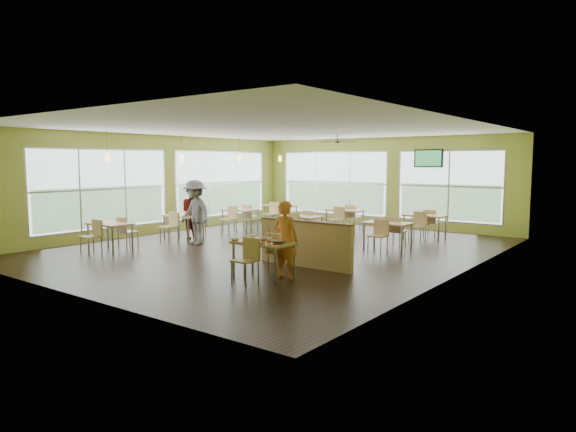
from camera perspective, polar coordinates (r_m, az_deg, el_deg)
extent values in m
plane|color=black|center=(13.88, -1.14, -3.63)|extent=(12.00, 12.00, 0.00)
plane|color=white|center=(13.72, -1.17, 9.67)|extent=(12.00, 12.00, 0.00)
cube|color=#A7AC45|center=(18.78, 10.27, 3.70)|extent=(10.00, 0.04, 3.20)
cube|color=#A7AC45|center=(9.74, -23.58, 1.25)|extent=(10.00, 0.04, 3.20)
cube|color=#A7AC45|center=(17.25, -14.34, 3.42)|extent=(0.04, 12.00, 3.20)
cube|color=#A7AC45|center=(11.32, 19.15, 2.01)|extent=(0.04, 12.00, 3.20)
cube|color=white|center=(16.07, -19.87, 2.80)|extent=(0.02, 4.50, 2.35)
cube|color=white|center=(19.25, -7.29, 3.58)|extent=(0.02, 4.50, 2.35)
cube|color=white|center=(19.75, 5.05, 3.67)|extent=(4.50, 0.02, 2.35)
cube|color=white|center=(17.78, 17.45, 3.16)|extent=(3.50, 0.02, 2.35)
cube|color=#B7BABC|center=(17.64, -12.90, -0.57)|extent=(0.04, 9.40, 0.05)
cube|color=#B7BABC|center=(18.73, 10.84, -0.15)|extent=(8.00, 0.04, 0.05)
cube|color=#DBB376|center=(10.22, -2.76, -2.96)|extent=(1.20, 0.70, 0.04)
cube|color=brown|center=(10.23, -2.76, -3.10)|extent=(1.22, 0.71, 0.01)
cylinder|color=slate|center=(10.43, -6.07, -4.91)|extent=(0.05, 0.05, 0.71)
cylinder|color=slate|center=(9.73, -1.40, -5.66)|extent=(0.05, 0.05, 0.71)
cylinder|color=slate|center=(10.85, -3.96, -4.46)|extent=(0.05, 0.05, 0.71)
cylinder|color=slate|center=(10.18, 0.64, -5.14)|extent=(0.05, 0.05, 0.71)
cube|color=#DBB376|center=(10.69, -0.86, -4.08)|extent=(0.42, 0.42, 0.04)
cube|color=#DBB376|center=(10.80, -0.24, -2.79)|extent=(0.42, 0.04, 0.40)
cube|color=#DBB376|center=(9.86, -4.81, -4.96)|extent=(0.42, 0.42, 0.04)
cube|color=#DBB376|center=(9.68, -5.57, -3.85)|extent=(0.42, 0.04, 0.40)
cube|color=#DBB376|center=(11.39, 1.93, -3.20)|extent=(2.40, 0.12, 1.00)
cube|color=brown|center=(11.32, 1.94, -0.60)|extent=(2.40, 0.14, 0.04)
cube|color=#DBB376|center=(14.10, -19.21, -0.82)|extent=(1.20, 0.70, 0.04)
cube|color=brown|center=(14.11, -19.20, -0.92)|extent=(1.22, 0.71, 0.01)
cylinder|color=slate|center=(14.45, -21.30, -2.24)|extent=(0.05, 0.05, 0.71)
cylinder|color=slate|center=(13.55, -18.90, -2.67)|extent=(0.05, 0.05, 0.71)
cylinder|color=slate|center=(14.75, -19.39, -2.00)|extent=(0.05, 0.05, 0.71)
cylinder|color=slate|center=(13.87, -16.92, -2.41)|extent=(0.05, 0.05, 0.71)
cube|color=#DBB376|center=(14.45, -17.35, -1.72)|extent=(0.42, 0.42, 0.04)
cube|color=#DBB376|center=(14.53, -16.77, -0.78)|extent=(0.42, 0.04, 0.40)
cube|color=#DBB376|center=(13.84, -21.06, -2.17)|extent=(0.42, 0.42, 0.04)
cube|color=#DBB376|center=(13.72, -21.77, -1.35)|extent=(0.42, 0.04, 0.40)
cube|color=#DBB376|center=(15.62, -11.56, 0.03)|extent=(1.20, 0.70, 0.04)
cube|color=brown|center=(15.62, -11.56, -0.06)|extent=(1.22, 0.71, 0.01)
cylinder|color=slate|center=(15.88, -13.61, -1.28)|extent=(0.05, 0.05, 0.71)
cylinder|color=slate|center=(15.07, -11.00, -1.61)|extent=(0.05, 0.05, 0.71)
cylinder|color=slate|center=(16.25, -12.03, -1.08)|extent=(0.05, 0.05, 0.71)
cylinder|color=slate|center=(15.46, -9.40, -1.39)|extent=(0.05, 0.05, 0.71)
cube|color=#DBB376|center=(16.01, -10.07, -0.80)|extent=(0.42, 0.42, 0.04)
cube|color=#DBB376|center=(16.12, -9.59, 0.03)|extent=(0.42, 0.04, 0.40)
cube|color=#DBB376|center=(15.29, -13.09, -1.19)|extent=(0.42, 0.42, 0.04)
cube|color=#DBB376|center=(15.15, -13.66, -0.43)|extent=(0.42, 0.04, 0.40)
cube|color=#DBB376|center=(17.36, -5.36, 0.71)|extent=(1.20, 0.70, 0.04)
cube|color=brown|center=(17.36, -5.36, 0.63)|extent=(1.22, 0.71, 0.01)
cylinder|color=slate|center=(17.56, -7.29, -0.48)|extent=(0.05, 0.05, 0.71)
cylinder|color=slate|center=(16.82, -4.66, -0.73)|extent=(0.05, 0.05, 0.71)
cylinder|color=slate|center=(17.97, -6.00, -0.31)|extent=(0.05, 0.05, 0.71)
cylinder|color=slate|center=(17.26, -3.38, -0.55)|extent=(0.05, 0.05, 0.71)
cube|color=#DBB376|center=(17.79, -4.16, -0.05)|extent=(0.42, 0.42, 0.04)
cube|color=#DBB376|center=(17.92, -3.76, 0.70)|extent=(0.42, 0.04, 0.40)
cube|color=#DBB376|center=(16.99, -6.60, -0.37)|extent=(0.42, 0.42, 0.04)
cube|color=#DBB376|center=(16.83, -7.06, 0.32)|extent=(0.42, 0.04, 0.40)
cube|color=#DBB376|center=(19.03, -0.89, 1.20)|extent=(1.20, 0.70, 0.04)
cube|color=brown|center=(19.04, -0.89, 1.13)|extent=(1.22, 0.71, 0.01)
cylinder|color=slate|center=(19.18, -2.69, 0.11)|extent=(0.05, 0.05, 0.71)
cylinder|color=slate|center=(18.51, -0.12, -0.10)|extent=(0.05, 0.05, 0.71)
cylinder|color=slate|center=(19.63, -1.61, 0.25)|extent=(0.05, 0.05, 0.71)
cylinder|color=slate|center=(18.97, 0.94, 0.05)|extent=(0.05, 0.05, 0.71)
cube|color=#DBB376|center=(19.49, 0.11, 0.49)|extent=(0.42, 0.42, 0.04)
cube|color=#DBB376|center=(19.62, 0.44, 1.17)|extent=(0.42, 0.04, 0.40)
cube|color=#DBB376|center=(18.63, -1.93, 0.23)|extent=(0.42, 0.42, 0.04)
cube|color=#DBB376|center=(18.46, -2.30, 0.86)|extent=(0.42, 0.04, 0.40)
cube|color=#DBB376|center=(15.15, 1.47, -0.03)|extent=(1.20, 0.70, 0.04)
cube|color=brown|center=(15.15, 1.47, -0.13)|extent=(1.22, 0.71, 0.01)
cylinder|color=slate|center=(15.28, -0.81, -1.39)|extent=(0.05, 0.05, 0.71)
cylinder|color=slate|center=(14.65, 2.52, -1.72)|extent=(0.05, 0.05, 0.71)
cylinder|color=slate|center=(15.74, 0.49, -1.18)|extent=(0.05, 0.05, 0.71)
cylinder|color=slate|center=(15.13, 3.77, -1.48)|extent=(0.05, 0.05, 0.71)
cube|color=#DBB376|center=(15.63, 2.64, -0.88)|extent=(0.42, 0.42, 0.04)
cube|color=#DBB376|center=(15.76, 3.04, -0.02)|extent=(0.42, 0.04, 0.40)
cube|color=#DBB376|center=(14.74, 0.22, -1.29)|extent=(0.42, 0.42, 0.04)
cube|color=#DBB376|center=(14.57, -0.23, -0.51)|extent=(0.42, 0.04, 0.40)
cube|color=#DBB376|center=(17.23, 6.32, 0.66)|extent=(1.20, 0.70, 0.04)
cube|color=brown|center=(17.24, 6.32, 0.58)|extent=(1.22, 0.71, 0.01)
cylinder|color=slate|center=(17.31, 4.28, -0.54)|extent=(0.05, 0.05, 0.71)
cylinder|color=slate|center=(16.75, 7.38, -0.79)|extent=(0.05, 0.05, 0.71)
cylinder|color=slate|center=(17.80, 5.29, -0.37)|extent=(0.05, 0.05, 0.71)
cylinder|color=slate|center=(17.26, 8.34, -0.61)|extent=(0.05, 0.05, 0.71)
cube|color=#DBB376|center=(17.73, 7.22, -0.11)|extent=(0.42, 0.42, 0.04)
cube|color=#DBB376|center=(17.88, 7.53, 0.65)|extent=(0.42, 0.04, 0.40)
cube|color=#DBB376|center=(16.79, 5.35, -0.42)|extent=(0.42, 0.42, 0.04)
cube|color=#DBB376|center=(16.61, 5.01, 0.27)|extent=(0.42, 0.04, 0.40)
cube|color=#DBB376|center=(13.72, 11.02, -0.77)|extent=(1.20, 0.70, 0.04)
cube|color=brown|center=(13.72, 11.02, -0.88)|extent=(1.22, 0.71, 0.01)
cylinder|color=slate|center=(13.76, 8.43, -2.28)|extent=(0.05, 0.05, 0.71)
cylinder|color=slate|center=(13.28, 12.53, -2.66)|extent=(0.05, 0.05, 0.71)
cylinder|color=slate|center=(14.27, 9.55, -2.01)|extent=(0.05, 0.05, 0.71)
cylinder|color=slate|center=(13.81, 13.53, -2.36)|extent=(0.05, 0.05, 0.71)
cube|color=#DBB376|center=(14.25, 11.97, -1.68)|extent=(0.42, 0.42, 0.04)
cube|color=#DBB376|center=(14.39, 12.31, -0.73)|extent=(0.42, 0.04, 0.40)
cube|color=#DBB376|center=(13.27, 9.95, -2.20)|extent=(0.42, 0.42, 0.04)
cube|color=#DBB376|center=(13.07, 9.58, -1.34)|extent=(0.42, 0.04, 0.40)
cube|color=#DBB376|center=(15.99, 14.97, 0.08)|extent=(1.20, 0.70, 0.04)
cube|color=brown|center=(15.99, 14.97, -0.01)|extent=(1.22, 0.71, 0.01)
cylinder|color=slate|center=(15.98, 12.75, -1.22)|extent=(0.05, 0.05, 0.71)
cylinder|color=slate|center=(15.57, 16.37, -1.50)|extent=(0.05, 0.05, 0.71)
cylinder|color=slate|center=(16.51, 13.58, -1.01)|extent=(0.05, 0.05, 0.71)
cylinder|color=slate|center=(16.11, 17.10, -1.28)|extent=(0.05, 0.05, 0.71)
cube|color=#DBB376|center=(16.53, 15.66, -0.73)|extent=(0.42, 0.42, 0.04)
cube|color=#DBB376|center=(16.68, 15.92, 0.09)|extent=(0.42, 0.04, 0.40)
cube|color=#DBB376|center=(15.52, 14.17, -1.11)|extent=(0.42, 0.42, 0.04)
cube|color=#DBB376|center=(15.32, 13.92, -0.37)|extent=(0.42, 0.04, 0.40)
cylinder|color=#2D2119|center=(14.02, -19.51, 7.82)|extent=(0.01, 0.01, 0.70)
cylinder|color=gold|center=(14.01, -19.45, 6.19)|extent=(0.11, 0.11, 0.22)
cylinder|color=#2D2119|center=(15.54, -11.73, 7.82)|extent=(0.01, 0.01, 0.70)
cylinder|color=gold|center=(15.54, -11.70, 6.35)|extent=(0.11, 0.11, 0.22)
cylinder|color=#2D2119|center=(17.29, -5.43, 7.72)|extent=(0.01, 0.01, 0.70)
cylinder|color=gold|center=(17.29, -5.42, 6.40)|extent=(0.11, 0.11, 0.22)
cylinder|color=#2D2119|center=(18.97, -0.90, 7.60)|extent=(0.01, 0.01, 0.70)
cylinder|color=gold|center=(18.97, -0.90, 6.39)|extent=(0.11, 0.11, 0.22)
cylinder|color=#2D2119|center=(16.17, 5.50, 8.66)|extent=(0.03, 0.03, 0.24)
cylinder|color=#2D2119|center=(16.16, 5.50, 8.17)|extent=(0.16, 0.16, 0.06)
cube|color=#2D2119|center=(15.98, 6.58, 8.18)|extent=(0.55, 0.10, 0.01)
cube|color=#2D2119|center=(16.46, 6.15, 8.12)|extent=(0.10, 0.55, 0.01)
cube|color=#2D2119|center=(16.35, 4.44, 8.15)|extent=(0.55, 0.10, 0.01)
cube|color=#2D2119|center=(15.87, 4.83, 8.21)|extent=(0.10, 0.55, 0.01)
cube|color=black|center=(17.94, 15.34, 6.20)|extent=(1.00, 0.06, 0.60)
cube|color=#318E4D|center=(17.90, 15.30, 6.20)|extent=(0.90, 0.01, 0.52)
imported|color=#FD501C|center=(10.23, -0.27, -2.64)|extent=(0.58, 0.38, 1.57)
imported|color=maroon|center=(15.64, -10.51, 0.41)|extent=(0.86, 0.70, 1.65)
imported|color=slate|center=(14.73, -10.28, 0.42)|extent=(1.26, 0.84, 1.83)
cone|color=white|center=(10.24, -4.73, -2.56)|extent=(0.08, 0.08, 0.10)
cylinder|color=red|center=(10.24, -4.73, -2.54)|extent=(0.07, 0.07, 0.03)
cylinder|color=white|center=(10.23, -4.73, -2.24)|extent=(0.08, 0.08, 0.01)
cylinder|color=#1991E4|center=(10.21, -4.74, -1.73)|extent=(0.01, 0.05, 0.19)
cone|color=white|center=(10.26, -4.00, -2.48)|extent=(0.09, 0.09, 0.12)
cylinder|color=red|center=(10.26, -4.00, -2.47)|extent=(0.09, 0.09, 0.04)
cylinder|color=white|center=(10.25, -4.00, -2.11)|extent=(0.10, 0.10, 0.01)
cylinder|color=yellow|center=(10.23, -4.00, -1.52)|extent=(0.01, 0.06, 0.22)
cone|color=white|center=(9.95, -2.80, -2.70)|extent=(0.10, 0.10, 0.13)
cylinder|color=red|center=(9.95, -2.80, -2.69)|extent=(0.09, 0.09, 0.04)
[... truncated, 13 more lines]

